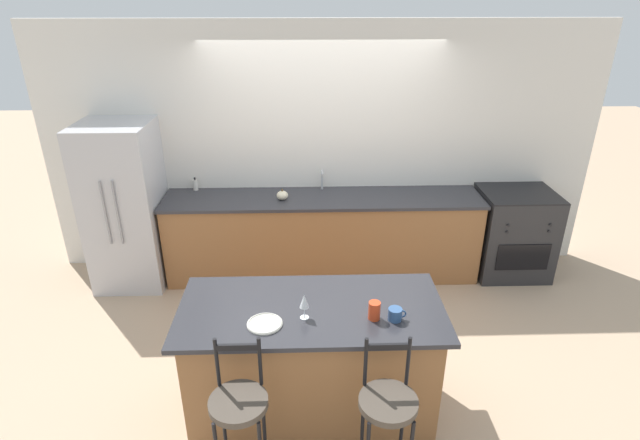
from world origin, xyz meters
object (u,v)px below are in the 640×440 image
dinner_plate (265,324)px  pumpkin_decoration (282,195)px  oven_range (512,233)px  refrigerator (126,206)px  soap_bottle (195,185)px  coffee_mug (395,314)px  wine_glass (304,302)px  bar_stool_near (240,418)px  tumbler_cup (374,311)px  bar_stool_far (387,417)px

dinner_plate → pumpkin_decoration: bearing=89.0°
oven_range → pumpkin_decoration: 2.60m
refrigerator → soap_bottle: 0.76m
refrigerator → soap_bottle: bearing=24.1°
soap_bottle → dinner_plate: bearing=-69.3°
coffee_mug → dinner_plate: bearing=-178.1°
refrigerator → wine_glass: bearing=-48.1°
bar_stool_near → wine_glass: wine_glass is taller
dinner_plate → tumbler_cup: 0.74m
refrigerator → bar_stool_near: (1.48, -2.64, -0.27)m
dinner_plate → soap_bottle: 2.64m
tumbler_cup → soap_bottle: soap_bottle is taller
oven_range → bar_stool_far: bearing=-124.2°
refrigerator → pumpkin_decoration: bearing=-0.1°
pumpkin_decoration → soap_bottle: 1.02m
oven_range → soap_bottle: bearing=175.6°
refrigerator → coffee_mug: refrigerator is taller
bar_stool_far → coffee_mug: size_ratio=8.93×
bar_stool_far → tumbler_cup: (-0.02, 0.55, 0.39)m
refrigerator → bar_stool_far: 3.58m
dinner_plate → pumpkin_decoration: 2.16m
bar_stool_near → wine_glass: size_ratio=6.04×
bar_stool_far → coffee_mug: bearing=77.5°
refrigerator → bar_stool_near: size_ratio=1.59×
coffee_mug → wine_glass: bearing=176.3°
bar_stool_near → dinner_plate: 0.60m
bar_stool_far → soap_bottle: 3.44m
bar_stool_near → bar_stool_far: 0.89m
dinner_plate → pumpkin_decoration: (0.04, 2.16, 0.04)m
soap_bottle → coffee_mug: bearing=-53.5°
refrigerator → wine_glass: 2.82m
refrigerator → tumbler_cup: refrigerator is taller
refrigerator → oven_range: 4.22m
bar_stool_far → wine_glass: 0.88m
bar_stool_far → refrigerator: bearing=131.6°
oven_range → pumpkin_decoration: size_ratio=8.07×
dinner_plate → tumbler_cup: tumbler_cup is taller
oven_range → dinner_plate: (-2.59, -2.20, 0.46)m
tumbler_cup → refrigerator: bearing=137.9°
bar_stool_near → soap_bottle: bar_stool_near is taller
coffee_mug → oven_range: bearing=51.6°
wine_glass → dinner_plate: bearing=-165.4°
wine_glass → pumpkin_decoration: wine_glass is taller
oven_range → tumbler_cup: bearing=-130.8°
coffee_mug → bar_stool_far: bearing=-102.5°
bar_stool_near → tumbler_cup: bar_stool_near is taller
wine_glass → refrigerator: bearing=131.9°
bar_stool_far → dinner_plate: bearing=146.3°
bar_stool_far → pumpkin_decoration: bar_stool_far is taller
soap_bottle → bar_stool_near: bearing=-74.8°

